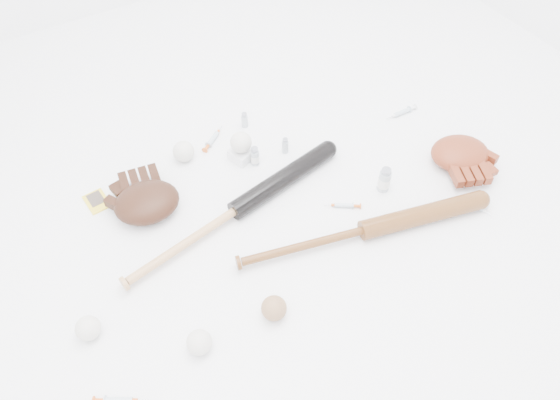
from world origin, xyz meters
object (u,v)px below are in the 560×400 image
bat_dark (236,210)px  glove_dark (147,202)px  pedestal (242,154)px  bat_wood (364,230)px

bat_dark → glove_dark: (-0.24, 0.17, 0.01)m
glove_dark → pedestal: 0.39m
bat_wood → pedestal: bat_wood is taller
bat_wood → pedestal: 0.53m
bat_wood → glove_dark: glove_dark is taller
bat_wood → pedestal: bearing=121.9°
pedestal → bat_dark: bearing=-122.8°
bat_dark → pedestal: (0.14, 0.22, -0.01)m
bat_dark → glove_dark: size_ratio=3.49×
bat_dark → bat_wood: bearing=-52.5°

